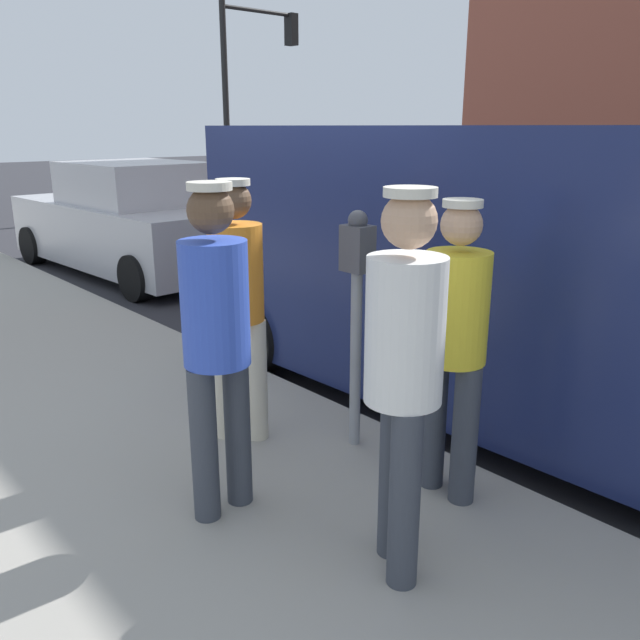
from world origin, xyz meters
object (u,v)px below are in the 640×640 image
at_px(parking_meter_near, 357,290).
at_px(pedestrian_in_yellow, 455,334).
at_px(parked_van, 524,267).
at_px(pedestrian_in_blue, 216,332).
at_px(traffic_light_corner, 251,72).
at_px(parked_sedan_behind, 132,223).
at_px(pedestrian_in_orange, 237,296).
at_px(pedestrian_in_white, 404,364).

bearing_deg(parking_meter_near, pedestrian_in_yellow, 87.80).
distance_m(pedestrian_in_yellow, parked_van, 1.63).
bearing_deg(pedestrian_in_blue, traffic_light_corner, -126.59).
bearing_deg(parked_sedan_behind, traffic_light_corner, -138.44).
relative_size(pedestrian_in_yellow, traffic_light_corner, 0.32).
height_order(pedestrian_in_yellow, traffic_light_corner, traffic_light_corner).
relative_size(pedestrian_in_orange, parked_sedan_behind, 0.38).
relative_size(pedestrian_in_white, parked_van, 0.34).
height_order(pedestrian_in_blue, pedestrian_in_orange, pedestrian_in_blue).
relative_size(pedestrian_in_yellow, parked_van, 0.31).
distance_m(parking_meter_near, pedestrian_in_white, 1.26).
xyz_separation_m(pedestrian_in_blue, parked_van, (-2.56, 0.14, -0.00)).
bearing_deg(pedestrian_in_blue, parking_meter_near, -175.69).
relative_size(parking_meter_near, pedestrian_in_orange, 0.90).
bearing_deg(parked_sedan_behind, pedestrian_in_yellow, 77.05).
bearing_deg(traffic_light_corner, pedestrian_in_blue, 53.41).
height_order(pedestrian_in_blue, parked_sedan_behind, pedestrian_in_blue).
relative_size(pedestrian_in_blue, parked_van, 0.33).
height_order(parking_meter_near, pedestrian_in_blue, pedestrian_in_blue).
bearing_deg(traffic_light_corner, parked_sedan_behind, 41.56).
bearing_deg(pedestrian_in_white, traffic_light_corner, -123.56).
bearing_deg(pedestrian_in_orange, parked_sedan_behind, -109.84).
distance_m(pedestrian_in_white, parked_van, 2.37).
bearing_deg(pedestrian_in_blue, parked_sedan_behind, -112.38).
distance_m(pedestrian_in_blue, traffic_light_corner, 15.37).
height_order(pedestrian_in_white, traffic_light_corner, traffic_light_corner).
xyz_separation_m(pedestrian_in_white, parked_sedan_behind, (-2.37, -7.51, -0.42)).
xyz_separation_m(pedestrian_in_orange, parked_sedan_behind, (-2.13, -5.92, -0.37)).
bearing_deg(traffic_light_corner, parked_van, 62.26).
xyz_separation_m(parked_van, traffic_light_corner, (-6.49, -12.34, 2.36)).
relative_size(parking_meter_near, parked_van, 0.29).
bearing_deg(parking_meter_near, pedestrian_in_blue, 4.31).
height_order(pedestrian_in_blue, parked_van, parked_van).
relative_size(parked_van, parked_sedan_behind, 1.17).
relative_size(pedestrian_in_orange, traffic_light_corner, 0.33).
distance_m(parking_meter_near, pedestrian_in_orange, 0.76).
xyz_separation_m(pedestrian_in_yellow, traffic_light_corner, (-8.02, -12.89, 2.43)).
bearing_deg(pedestrian_in_orange, parking_meter_near, 131.22).
distance_m(pedestrian_in_orange, pedestrian_in_yellow, 1.42).
xyz_separation_m(pedestrian_in_white, traffic_light_corner, (-8.72, -13.14, 2.35)).
distance_m(pedestrian_in_white, traffic_light_corner, 15.95).
bearing_deg(parked_sedan_behind, pedestrian_in_blue, 67.62).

